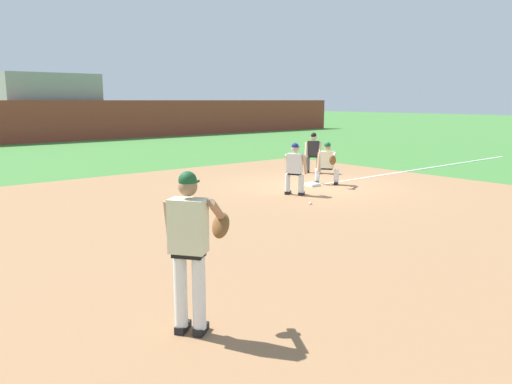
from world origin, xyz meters
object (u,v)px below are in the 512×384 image
baserunner (295,167)px  first_baseman (327,161)px  umpire (313,151)px  baseball (310,203)px  first_base_bag (312,185)px  pitcher (191,243)px

baserunner → first_baseman: bearing=16.7°
first_baseman → baserunner: (-1.98, -0.60, 0.06)m
baserunner → umpire: size_ratio=1.00×
baseball → baserunner: 1.56m
first_base_bag → baseball: 2.82m
first_base_bag → umpire: umpire is taller
first_base_bag → baseball: first_base_bag is taller
pitcher → umpire: size_ratio=1.27×
first_base_bag → first_baseman: first_baseman is taller
pitcher → umpire: pitcher is taller
first_base_bag → pitcher: bearing=-143.5°
first_base_bag → baseball: size_ratio=5.14×
baseball → umpire: bearing=43.4°
pitcher → umpire: (10.22, 8.00, -0.27)m
baserunner → first_base_bag: bearing=26.4°
first_base_bag → first_baseman: size_ratio=0.28×
first_base_bag → pitcher: pitcher is taller
first_baseman → baserunner: 2.07m
pitcher → baserunner: 8.58m
baserunner → umpire: 4.41m
first_baseman → baserunner: bearing=-163.3°
pitcher → baseball: bearing=33.9°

